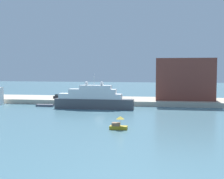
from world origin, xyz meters
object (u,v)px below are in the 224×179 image
at_px(small_motorboat, 118,125).
at_px(work_barge, 45,105).
at_px(large_yacht, 93,99).
at_px(mooring_bollard, 132,100).
at_px(harbor_building, 185,79).
at_px(person_figure, 67,97).
at_px(parked_car, 60,97).

xyz_separation_m(small_motorboat, work_barge, (-30.03, 33.59, -0.62)).
distance_m(large_yacht, mooring_bollard, 14.52).
height_order(large_yacht, harbor_building, harbor_building).
height_order(harbor_building, mooring_bollard, harbor_building).
xyz_separation_m(work_barge, person_figure, (4.73, 8.92, 2.00)).
height_order(work_barge, person_figure, person_figure).
xyz_separation_m(parked_car, mooring_bollard, (27.37, -4.97, -0.26)).
xyz_separation_m(parked_car, person_figure, (3.64, -2.37, 0.05)).
bearing_deg(harbor_building, work_barge, -160.96).
height_order(small_motorboat, person_figure, person_figure).
bearing_deg(mooring_bollard, harbor_building, 28.37).
relative_size(small_motorboat, person_figure, 2.32).
distance_m(small_motorboat, harbor_building, 52.88).
bearing_deg(large_yacht, parked_car, 138.76).
bearing_deg(parked_car, harbor_building, 5.98).
bearing_deg(small_motorboat, large_yacht, 112.55).
height_order(large_yacht, person_figure, large_yacht).
bearing_deg(work_barge, parked_car, 84.51).
bearing_deg(large_yacht, person_figure, 136.70).
distance_m(parked_car, person_figure, 4.35).
relative_size(large_yacht, harbor_building, 1.24).
height_order(work_barge, parked_car, parked_car).
xyz_separation_m(large_yacht, small_motorboat, (12.73, -30.66, -2.04)).
xyz_separation_m(person_figure, mooring_bollard, (23.73, -2.60, -0.31)).
bearing_deg(mooring_bollard, parked_car, 169.71).
distance_m(harbor_building, mooring_bollard, 21.60).
bearing_deg(small_motorboat, parked_car, 122.82).
distance_m(work_barge, mooring_bollard, 29.20).
distance_m(parked_car, mooring_bollard, 27.82).
bearing_deg(mooring_bollard, small_motorboat, -87.74).
xyz_separation_m(large_yacht, parked_car, (-16.22, 14.22, -0.72)).
distance_m(work_barge, person_figure, 10.29).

